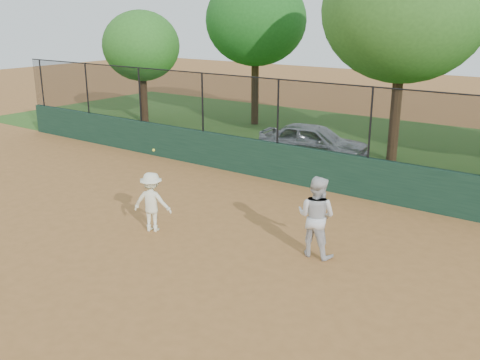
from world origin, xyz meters
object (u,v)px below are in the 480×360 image
Objects in this scene: tree_1 at (256,21)px; player_main at (152,202)px; parked_car at (313,142)px; tree_0 at (141,46)px; tree_2 at (404,10)px; player_second at (316,216)px.

player_main is at bearing -66.44° from tree_1.
parked_car is 1.81× the size of player_main.
player_main is at bearing 171.14° from parked_car.
player_main is 0.41× the size of tree_0.
parked_car is at bearing 89.65° from player_main.
tree_2 is (2.33, 1.60, 4.50)m from parked_car.
tree_2 is at bearing -82.03° from player_second.
player_second is at bearing -80.17° from tree_2.
tree_1 is (-9.23, 11.21, 3.84)m from player_second.
tree_1 is (-5.41, 4.21, 4.08)m from parked_car.
tree_0 is 5.48m from tree_1.
parked_car is at bearing -145.47° from tree_2.
parked_car is at bearing -63.26° from player_second.
player_main is at bearing -43.79° from tree_0.
tree_1 is at bearing 113.56° from player_main.
tree_2 reaches higher than tree_1.
tree_2 is at bearing 76.21° from player_main.
tree_0 is (-13.82, 8.47, 2.70)m from player_second.
tree_1 reaches higher than player_main.
player_second is at bearing 15.53° from player_main.
parked_car is at bearing -8.34° from tree_0.
tree_0 is 0.77× the size of tree_1.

